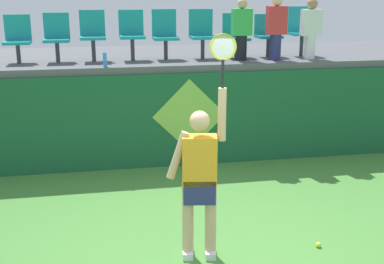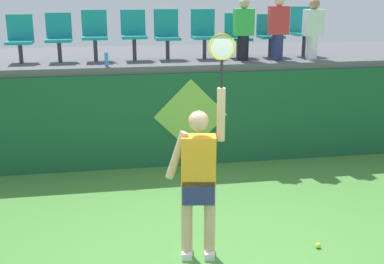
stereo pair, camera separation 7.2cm
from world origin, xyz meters
The scene contains 19 objects.
ground_plane centered at (0.00, 0.00, 0.00)m, with size 40.00×40.00×0.00m, color #478438.
court_back_wall centered at (0.00, 3.39, 0.81)m, with size 12.71×0.20×1.62m, color #195633.
spectator_platform centered at (0.00, 4.88, 1.68)m, with size 12.71×3.08×0.12m, color #56565B.
tennis_player centered at (-0.19, 0.21, 0.98)m, with size 0.75×0.32×2.55m.
tennis_ball centered at (1.25, 0.13, 0.03)m, with size 0.07×0.07×0.07m, color #D1E533.
water_bottle centered at (-1.13, 3.47, 1.86)m, with size 0.06×0.06×0.23m, color #338CE5.
stadium_chair_0 centered at (-2.57, 4.21, 2.17)m, with size 0.44×0.42×0.81m.
stadium_chair_1 centered at (-1.91, 4.21, 2.20)m, with size 0.44×0.42×0.83m.
stadium_chair_2 centered at (-1.30, 4.21, 2.23)m, with size 0.44×0.42×0.88m.
stadium_chair_3 centered at (-0.62, 4.21, 2.23)m, with size 0.44×0.42×0.87m.
stadium_chair_4 centered at (-0.03, 4.21, 2.21)m, with size 0.44×0.42×0.88m.
stadium_chair_5 centered at (0.65, 4.21, 2.21)m, with size 0.44×0.42×0.87m.
stadium_chair_6 centered at (1.28, 4.21, 2.17)m, with size 0.44×0.42×0.80m.
stadium_chair_7 centered at (1.89, 4.20, 2.18)m, with size 0.44×0.42×0.77m.
stadium_chair_8 centered at (2.55, 4.21, 2.24)m, with size 0.44×0.42×0.91m.
spectator_0 centered at (1.89, 3.73, 2.33)m, with size 0.34×0.20×1.13m.
spectator_1 centered at (1.28, 3.81, 2.29)m, with size 0.34×0.20×1.07m.
spectator_2 centered at (2.55, 3.75, 2.29)m, with size 0.34×0.20×1.07m.
wall_signage_mount centered at (0.25, 3.29, 0.00)m, with size 1.27×0.01×1.53m.
Camera 1 is at (-1.25, -4.99, 3.02)m, focal length 47.74 mm.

